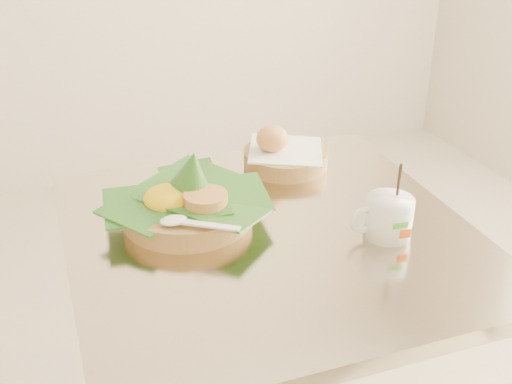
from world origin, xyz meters
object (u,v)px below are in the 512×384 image
object	(u,v)px
cafe_table	(269,328)
coffee_mug	(388,216)
bread_basket	(283,154)
rice_basket	(187,200)

from	to	relation	value
cafe_table	coffee_mug	size ratio (longest dim) A/B	5.25
cafe_table	bread_basket	world-z (taller)	bread_basket
cafe_table	rice_basket	distance (m)	0.30
cafe_table	rice_basket	world-z (taller)	rice_basket
bread_basket	coffee_mug	distance (m)	0.33
rice_basket	coffee_mug	world-z (taller)	rice_basket
bread_basket	cafe_table	bearing A→B (deg)	-117.99
rice_basket	coffee_mug	bearing A→B (deg)	-29.56
rice_basket	bread_basket	world-z (taller)	rice_basket
bread_basket	coffee_mug	bearing A→B (deg)	-79.66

